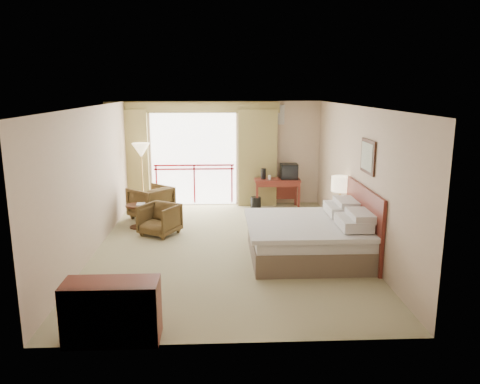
{
  "coord_description": "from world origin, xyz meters",
  "views": [
    {
      "loc": [
        -0.15,
        -8.64,
        3.04
      ],
      "look_at": [
        0.27,
        0.4,
        1.01
      ],
      "focal_mm": 35.0,
      "sensor_mm": 36.0,
      "label": 1
    }
  ],
  "objects_px": {
    "tv": "(289,171)",
    "dresser": "(112,311)",
    "wastebasket": "(256,203)",
    "floor_lamp": "(141,153)",
    "side_table": "(137,212)",
    "desk": "(277,185)",
    "bed": "(310,237)",
    "armchair_near": "(160,234)",
    "nightstand": "(339,222)",
    "armchair_far": "(152,218)",
    "table_lamp": "(340,184)"
  },
  "relations": [
    {
      "from": "armchair_far",
      "to": "wastebasket",
      "type": "bearing_deg",
      "value": 147.91
    },
    {
      "from": "bed",
      "to": "dresser",
      "type": "relative_size",
      "value": 1.85
    },
    {
      "from": "bed",
      "to": "armchair_near",
      "type": "relative_size",
      "value": 2.94
    },
    {
      "from": "tv",
      "to": "floor_lamp",
      "type": "relative_size",
      "value": 0.25
    },
    {
      "from": "table_lamp",
      "to": "nightstand",
      "type": "bearing_deg",
      "value": -90.0
    },
    {
      "from": "armchair_near",
      "to": "side_table",
      "type": "bearing_deg",
      "value": 167.61
    },
    {
      "from": "armchair_near",
      "to": "side_table",
      "type": "distance_m",
      "value": 0.83
    },
    {
      "from": "tv",
      "to": "armchair_far",
      "type": "xyz_separation_m",
      "value": [
        -3.39,
        -0.88,
        -0.95
      ]
    },
    {
      "from": "table_lamp",
      "to": "dresser",
      "type": "height_order",
      "value": "table_lamp"
    },
    {
      "from": "tv",
      "to": "armchair_far",
      "type": "distance_m",
      "value": 3.63
    },
    {
      "from": "nightstand",
      "to": "dresser",
      "type": "relative_size",
      "value": 0.5
    },
    {
      "from": "side_table",
      "to": "tv",
      "type": "bearing_deg",
      "value": 24.36
    },
    {
      "from": "armchair_far",
      "to": "floor_lamp",
      "type": "bearing_deg",
      "value": -115.52
    },
    {
      "from": "tv",
      "to": "armchair_far",
      "type": "relative_size",
      "value": 0.51
    },
    {
      "from": "tv",
      "to": "dresser",
      "type": "bearing_deg",
      "value": -126.03
    },
    {
      "from": "nightstand",
      "to": "desk",
      "type": "distance_m",
      "value": 2.67
    },
    {
      "from": "armchair_far",
      "to": "desk",
      "type": "bearing_deg",
      "value": 149.15
    },
    {
      "from": "wastebasket",
      "to": "dresser",
      "type": "xyz_separation_m",
      "value": [
        -2.24,
        -6.2,
        0.22
      ]
    },
    {
      "from": "nightstand",
      "to": "side_table",
      "type": "xyz_separation_m",
      "value": [
        -4.31,
        0.76,
        0.07
      ]
    },
    {
      "from": "wastebasket",
      "to": "dresser",
      "type": "height_order",
      "value": "dresser"
    },
    {
      "from": "tv",
      "to": "armchair_near",
      "type": "distance_m",
      "value": 3.84
    },
    {
      "from": "floor_lamp",
      "to": "wastebasket",
      "type": "bearing_deg",
      "value": 0.06
    },
    {
      "from": "wastebasket",
      "to": "floor_lamp",
      "type": "relative_size",
      "value": 0.19
    },
    {
      "from": "dresser",
      "to": "bed",
      "type": "bearing_deg",
      "value": 41.89
    },
    {
      "from": "bed",
      "to": "side_table",
      "type": "height_order",
      "value": "bed"
    },
    {
      "from": "side_table",
      "to": "dresser",
      "type": "height_order",
      "value": "dresser"
    },
    {
      "from": "wastebasket",
      "to": "floor_lamp",
      "type": "height_order",
      "value": "floor_lamp"
    },
    {
      "from": "nightstand",
      "to": "armchair_near",
      "type": "bearing_deg",
      "value": 178.5
    },
    {
      "from": "side_table",
      "to": "bed",
      "type": "bearing_deg",
      "value": -29.8
    },
    {
      "from": "nightstand",
      "to": "dresser",
      "type": "xyz_separation_m",
      "value": [
        -3.82,
        -3.98,
        0.1
      ]
    },
    {
      "from": "tv",
      "to": "table_lamp",
      "type": "bearing_deg",
      "value": -83.05
    },
    {
      "from": "tv",
      "to": "side_table",
      "type": "height_order",
      "value": "tv"
    },
    {
      "from": "floor_lamp",
      "to": "table_lamp",
      "type": "bearing_deg",
      "value": -26.22
    },
    {
      "from": "wastebasket",
      "to": "dresser",
      "type": "distance_m",
      "value": 6.6
    },
    {
      "from": "floor_lamp",
      "to": "side_table",
      "type": "bearing_deg",
      "value": -86.58
    },
    {
      "from": "nightstand",
      "to": "table_lamp",
      "type": "height_order",
      "value": "table_lamp"
    },
    {
      "from": "tv",
      "to": "dresser",
      "type": "relative_size",
      "value": 0.38
    },
    {
      "from": "wastebasket",
      "to": "bed",
      "type": "bearing_deg",
      "value": -78.21
    },
    {
      "from": "armchair_far",
      "to": "armchair_near",
      "type": "relative_size",
      "value": 1.18
    },
    {
      "from": "floor_lamp",
      "to": "bed",
      "type": "bearing_deg",
      "value": -44.09
    },
    {
      "from": "bed",
      "to": "desk",
      "type": "height_order",
      "value": "bed"
    },
    {
      "from": "nightstand",
      "to": "table_lamp",
      "type": "bearing_deg",
      "value": 92.33
    },
    {
      "from": "side_table",
      "to": "dresser",
      "type": "relative_size",
      "value": 0.45
    },
    {
      "from": "tv",
      "to": "wastebasket",
      "type": "height_order",
      "value": "tv"
    },
    {
      "from": "dresser",
      "to": "desk",
      "type": "bearing_deg",
      "value": 65.37
    },
    {
      "from": "tv",
      "to": "floor_lamp",
      "type": "bearing_deg",
      "value": 172.6
    },
    {
      "from": "armchair_near",
      "to": "floor_lamp",
      "type": "distance_m",
      "value": 2.54
    },
    {
      "from": "bed",
      "to": "dresser",
      "type": "height_order",
      "value": "bed"
    },
    {
      "from": "armchair_near",
      "to": "dresser",
      "type": "relative_size",
      "value": 0.63
    },
    {
      "from": "desk",
      "to": "tv",
      "type": "distance_m",
      "value": 0.47
    }
  ]
}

